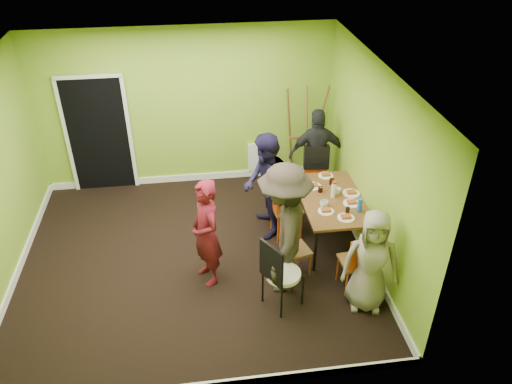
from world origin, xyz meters
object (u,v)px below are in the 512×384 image
(chair_back_end, at_px, (316,164))
(chair_bentwood, at_px, (279,272))
(chair_front_end, at_px, (358,260))
(blue_bottle, at_px, (360,205))
(orange_bottle, at_px, (321,190))
(person_front_end, at_px, (371,261))
(chair_left_far, at_px, (281,203))
(person_left_far, at_px, (266,186))
(person_back_end, at_px, (317,155))
(thermos, at_px, (333,190))
(person_standing, at_px, (206,233))
(chair_left_near, at_px, (292,246))
(easel, at_px, (304,135))
(dining_table, at_px, (332,201))
(person_left_near, at_px, (284,230))

(chair_back_end, bearing_deg, chair_bentwood, 72.70)
(chair_front_end, xyz_separation_m, blue_bottle, (0.23, 0.76, 0.33))
(chair_back_end, distance_m, orange_bottle, 0.93)
(person_front_end, bearing_deg, orange_bottle, 112.38)
(chair_left_far, bearing_deg, chair_back_end, 133.69)
(chair_front_end, bearing_deg, orange_bottle, 93.01)
(person_left_far, bearing_deg, person_front_end, 30.03)
(chair_back_end, distance_m, person_back_end, 0.18)
(thermos, xyz_separation_m, person_standing, (-1.90, -0.68, -0.08))
(thermos, bearing_deg, chair_left_near, -135.96)
(chair_left_near, height_order, thermos, thermos)
(chair_back_end, relative_size, person_standing, 0.65)
(chair_left_far, height_order, person_standing, person_standing)
(person_standing, xyz_separation_m, person_left_far, (0.94, 0.97, 0.05))
(orange_bottle, relative_size, person_standing, 0.05)
(chair_back_end, distance_m, person_left_far, 1.25)
(chair_back_end, xyz_separation_m, person_back_end, (0.04, 0.15, 0.09))
(blue_bottle, bearing_deg, thermos, 123.03)
(blue_bottle, bearing_deg, chair_bentwood, -145.24)
(thermos, xyz_separation_m, person_back_end, (0.05, 1.21, -0.06))
(person_left_far, bearing_deg, chair_left_near, 10.23)
(easel, bearing_deg, orange_bottle, -93.27)
(dining_table, xyz_separation_m, chair_left_near, (-0.73, -0.70, -0.22))
(dining_table, xyz_separation_m, blue_bottle, (0.29, -0.39, 0.16))
(person_standing, height_order, person_left_far, person_left_far)
(easel, height_order, person_left_near, person_left_near)
(orange_bottle, relative_size, person_left_far, 0.05)
(easel, distance_m, orange_bottle, 1.60)
(dining_table, distance_m, chair_bentwood, 1.64)
(person_standing, distance_m, person_front_end, 2.14)
(chair_left_far, height_order, person_left_far, person_left_far)
(thermos, relative_size, person_standing, 0.15)
(chair_left_far, bearing_deg, thermos, 70.01)
(chair_left_near, relative_size, orange_bottle, 9.97)
(person_left_near, bearing_deg, chair_back_end, 172.06)
(chair_left_far, height_order, person_back_end, person_back_end)
(person_standing, bearing_deg, chair_bentwood, 31.80)
(chair_front_end, height_order, chair_bentwood, chair_bentwood)
(dining_table, relative_size, easel, 0.81)
(chair_bentwood, height_order, thermos, chair_bentwood)
(orange_bottle, distance_m, person_front_end, 1.61)
(chair_bentwood, height_order, person_left_near, person_left_near)
(chair_back_end, relative_size, blue_bottle, 4.81)
(dining_table, relative_size, person_back_end, 0.93)
(orange_bottle, height_order, person_left_far, person_left_far)
(thermos, height_order, person_left_near, person_left_near)
(orange_bottle, height_order, person_front_end, person_front_end)
(blue_bottle, xyz_separation_m, person_front_end, (-0.17, -1.03, -0.13))
(person_back_end, bearing_deg, orange_bottle, 81.75)
(chair_back_end, bearing_deg, easel, -77.73)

